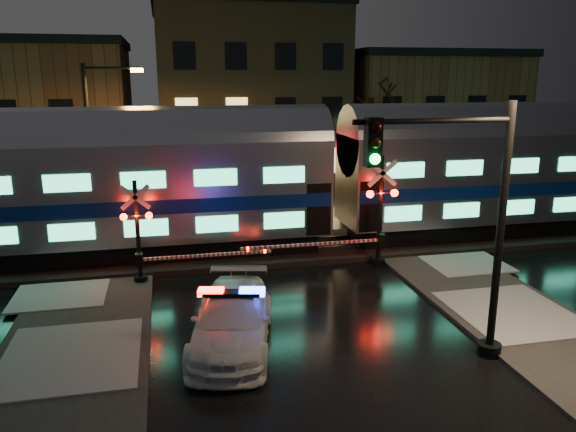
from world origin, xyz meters
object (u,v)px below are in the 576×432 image
object	(u,v)px
police_car	(232,320)
crossing_signal_left	(149,243)
traffic_light	(464,230)
streetlight	(96,140)
crossing_signal_right	(372,222)

from	to	relation	value
police_car	crossing_signal_left	distance (m)	5.85
police_car	traffic_light	bearing A→B (deg)	-8.44
traffic_light	streetlight	size ratio (longest dim) A/B	0.86
crossing_signal_right	crossing_signal_left	xyz separation A→B (m)	(-8.34, -0.01, -0.26)
crossing_signal_right	streetlight	world-z (taller)	streetlight
crossing_signal_right	streetlight	size ratio (longest dim) A/B	0.79
crossing_signal_left	traffic_light	distance (m)	11.02
streetlight	crossing_signal_right	bearing A→B (deg)	-32.25
police_car	traffic_light	distance (m)	6.61
crossing_signal_right	traffic_light	bearing A→B (deg)	-93.48
police_car	crossing_signal_left	bearing A→B (deg)	125.41
traffic_light	streetlight	bearing A→B (deg)	113.80
police_car	streetlight	world-z (taller)	streetlight
traffic_light	streetlight	xyz separation A→B (m)	(-10.15, 14.13, 0.93)
crossing_signal_right	traffic_light	size ratio (longest dim) A/B	0.92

